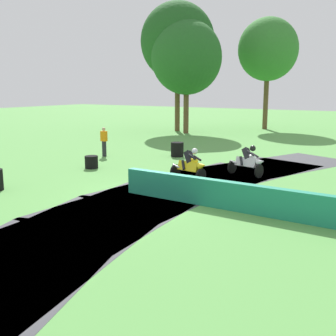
{
  "coord_description": "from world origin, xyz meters",
  "views": [
    {
      "loc": [
        8.05,
        -12.06,
        3.83
      ],
      "look_at": [
        0.07,
        0.79,
        0.9
      ],
      "focal_mm": 44.76,
      "sensor_mm": 36.0,
      "label": 1
    }
  ],
  "objects_px": {
    "tire_stack_mid_a": "(91,162)",
    "motorcycle_lead_white": "(248,161)",
    "motorcycle_chase_yellow": "(191,165)",
    "track_marshal": "(104,142)",
    "tire_stack_near": "(177,149)"
  },
  "relations": [
    {
      "from": "motorcycle_lead_white",
      "to": "track_marshal",
      "type": "height_order",
      "value": "track_marshal"
    },
    {
      "from": "tire_stack_mid_a",
      "to": "track_marshal",
      "type": "distance_m",
      "value": 3.58
    },
    {
      "from": "tire_stack_near",
      "to": "track_marshal",
      "type": "relative_size",
      "value": 0.49
    },
    {
      "from": "motorcycle_chase_yellow",
      "to": "tire_stack_mid_a",
      "type": "height_order",
      "value": "motorcycle_chase_yellow"
    },
    {
      "from": "tire_stack_mid_a",
      "to": "track_marshal",
      "type": "relative_size",
      "value": 0.38
    },
    {
      "from": "tire_stack_near",
      "to": "tire_stack_mid_a",
      "type": "distance_m",
      "value": 5.44
    },
    {
      "from": "motorcycle_lead_white",
      "to": "tire_stack_near",
      "type": "xyz_separation_m",
      "value": [
        -5.25,
        2.73,
        -0.23
      ]
    },
    {
      "from": "motorcycle_lead_white",
      "to": "track_marshal",
      "type": "xyz_separation_m",
      "value": [
        -8.77,
        0.62,
        0.19
      ]
    },
    {
      "from": "motorcycle_chase_yellow",
      "to": "tire_stack_near",
      "type": "relative_size",
      "value": 2.14
    },
    {
      "from": "motorcycle_chase_yellow",
      "to": "track_marshal",
      "type": "relative_size",
      "value": 1.05
    },
    {
      "from": "motorcycle_lead_white",
      "to": "motorcycle_chase_yellow",
      "type": "height_order",
      "value": "motorcycle_chase_yellow"
    },
    {
      "from": "motorcycle_lead_white",
      "to": "tire_stack_near",
      "type": "height_order",
      "value": "motorcycle_lead_white"
    },
    {
      "from": "tire_stack_mid_a",
      "to": "tire_stack_near",
      "type": "bearing_deg",
      "value": 71.5
    },
    {
      "from": "tire_stack_near",
      "to": "motorcycle_chase_yellow",
      "type": "bearing_deg",
      "value": -54.07
    },
    {
      "from": "tire_stack_mid_a",
      "to": "motorcycle_lead_white",
      "type": "bearing_deg",
      "value": 19.19
    }
  ]
}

